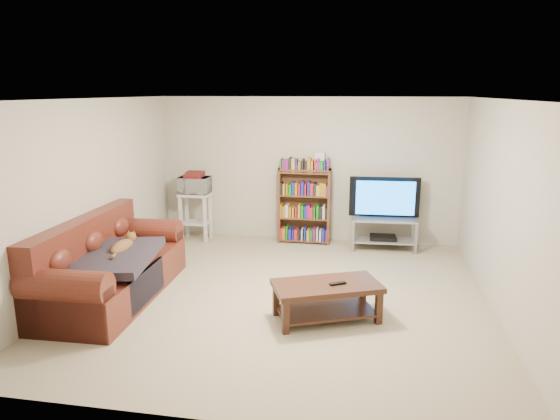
% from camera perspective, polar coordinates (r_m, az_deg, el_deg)
% --- Properties ---
extents(floor, '(5.00, 5.00, 0.00)m').
position_cam_1_polar(floor, '(6.33, 0.27, -9.72)').
color(floor, tan).
rests_on(floor, ground).
extents(ceiling, '(5.00, 5.00, 0.00)m').
position_cam_1_polar(ceiling, '(5.82, 0.30, 12.57)').
color(ceiling, white).
rests_on(ceiling, ground).
extents(wall_back, '(5.00, 0.00, 5.00)m').
position_cam_1_polar(wall_back, '(8.39, 3.16, 4.60)').
color(wall_back, beige).
rests_on(wall_back, ground).
extents(wall_front, '(5.00, 0.00, 5.00)m').
position_cam_1_polar(wall_front, '(3.62, -6.45, -7.56)').
color(wall_front, beige).
rests_on(wall_front, ground).
extents(wall_left, '(0.00, 5.00, 5.00)m').
position_cam_1_polar(wall_left, '(6.83, -20.88, 1.67)').
color(wall_left, beige).
rests_on(wall_left, ground).
extents(wall_right, '(0.00, 5.00, 5.00)m').
position_cam_1_polar(wall_right, '(6.07, 24.23, -0.02)').
color(wall_right, beige).
rests_on(wall_right, ground).
extents(sofa, '(1.06, 2.35, 0.99)m').
position_cam_1_polar(sofa, '(6.53, -19.16, -6.53)').
color(sofa, '#5A2217').
rests_on(sofa, floor).
extents(blanket, '(1.02, 1.25, 0.19)m').
position_cam_1_polar(blanket, '(6.24, -18.42, -5.16)').
color(blanket, '#2C2731').
rests_on(blanket, sofa).
extents(cat, '(0.27, 0.64, 0.19)m').
position_cam_1_polar(cat, '(6.40, -17.62, -4.07)').
color(cat, brown).
rests_on(cat, sofa).
extents(coffee_table, '(1.30, 0.99, 0.42)m').
position_cam_1_polar(coffee_table, '(5.63, 5.35, -9.58)').
color(coffee_table, '#3A1F14').
rests_on(coffee_table, floor).
extents(remote, '(0.19, 0.14, 0.02)m').
position_cam_1_polar(remote, '(5.56, 6.61, -8.34)').
color(remote, black).
rests_on(remote, coffee_table).
extents(tv_stand, '(1.06, 0.51, 0.52)m').
position_cam_1_polar(tv_stand, '(8.16, 11.73, -2.03)').
color(tv_stand, '#999EA3').
rests_on(tv_stand, floor).
extents(television, '(1.12, 0.20, 0.64)m').
position_cam_1_polar(television, '(8.05, 11.89, 1.33)').
color(television, black).
rests_on(television, tv_stand).
extents(dvd_player, '(0.43, 0.31, 0.06)m').
position_cam_1_polar(dvd_player, '(8.21, 11.68, -3.10)').
color(dvd_player, black).
rests_on(dvd_player, tv_stand).
extents(bookshelf, '(0.87, 0.27, 1.25)m').
position_cam_1_polar(bookshelf, '(8.30, 2.80, 0.60)').
color(bookshelf, '#55331D').
rests_on(bookshelf, floor).
extents(shelf_clutter, '(0.63, 0.19, 0.28)m').
position_cam_1_polar(shelf_clutter, '(8.17, 3.56, 5.46)').
color(shelf_clutter, silver).
rests_on(shelf_clutter, bookshelf).
extents(microwave_stand, '(0.51, 0.37, 0.81)m').
position_cam_1_polar(microwave_stand, '(8.57, -9.62, -0.01)').
color(microwave_stand, silver).
rests_on(microwave_stand, floor).
extents(microwave, '(0.50, 0.34, 0.28)m').
position_cam_1_polar(microwave, '(8.49, -9.74, 2.82)').
color(microwave, silver).
rests_on(microwave, microwave_stand).
extents(game_boxes, '(0.30, 0.26, 0.05)m').
position_cam_1_polar(game_boxes, '(8.46, -9.78, 3.91)').
color(game_boxes, maroon).
rests_on(game_boxes, microwave).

